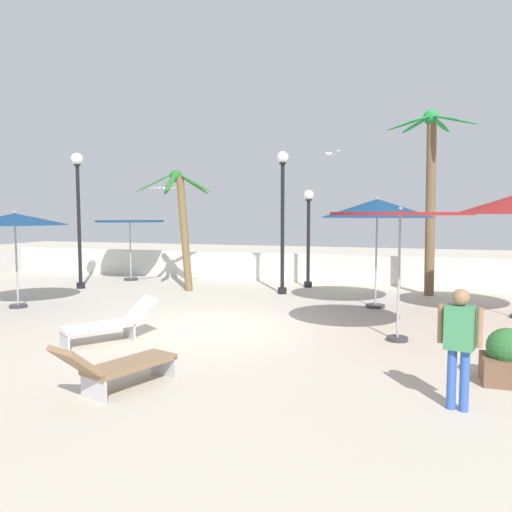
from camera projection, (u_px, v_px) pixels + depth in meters
The scene contains 17 objects.
ground_plane at pixel (218, 328), 11.41m from camera, with size 56.00×56.00×0.00m, color beige.
boundary_wall at pixel (298, 268), 19.12m from camera, with size 25.20×0.30×1.04m, color silver.
patio_umbrella_0 at pixel (130, 225), 19.37m from camera, with size 2.56×2.56×2.38m.
patio_umbrella_1 at pixel (377, 209), 13.71m from camera, with size 3.05×3.05×3.00m.
patio_umbrella_2 at pixel (400, 218), 10.09m from camera, with size 2.77×2.77×2.71m.
patio_umbrella_3 at pixel (15, 220), 13.71m from camera, with size 2.77×2.77×2.64m.
palm_tree_0 at pixel (431, 181), 15.67m from camera, with size 2.71×2.49×5.74m.
palm_tree_1 at pixel (181, 213), 16.80m from camera, with size 2.41×2.60×4.00m.
lamp_post_0 at pixel (308, 229), 17.54m from camera, with size 0.35×0.35×3.38m.
lamp_post_1 at pixel (283, 207), 16.04m from camera, with size 0.37×0.37×4.51m.
lamp_post_2 at pixel (78, 201), 17.19m from camera, with size 0.41×0.41×4.60m.
lounge_chair_0 at pixel (117, 365), 7.35m from camera, with size 1.15×1.96×0.84m.
lounge_chair_2 at pixel (110, 322), 10.21m from camera, with size 1.56×1.85×0.84m.
guest_0 at pixel (459, 337), 6.61m from camera, with size 0.54×0.32×1.61m.
seagull_0 at pixel (162, 188), 20.93m from camera, with size 0.58×1.37×0.14m.
seagull_1 at pixel (330, 154), 18.29m from camera, with size 0.81×1.08×0.14m.
planter at pixel (507, 358), 7.72m from camera, with size 0.70×0.70×0.85m.
Camera 1 is at (4.14, -10.47, 2.59)m, focal length 35.67 mm.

